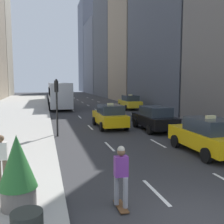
{
  "coord_description": "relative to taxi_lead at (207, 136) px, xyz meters",
  "views": [
    {
      "loc": [
        -3.5,
        -5.26,
        3.46
      ],
      "look_at": [
        1.32,
        13.31,
        1.21
      ],
      "focal_mm": 42.0,
      "sensor_mm": 36.0,
      "label": 1
    }
  ],
  "objects": [
    {
      "name": "planter_with_shrub",
      "position": [
        -8.23,
        -3.78,
        0.27
      ],
      "size": [
        1.0,
        1.0,
        1.95
      ],
      "color": "slate",
      "rests_on": "sidewalk_left"
    },
    {
      "name": "sedan_black_near",
      "position": [
        0.0,
        6.23,
        -0.01
      ],
      "size": [
        2.02,
        4.5,
        1.72
      ],
      "color": "black",
      "rests_on": "ground"
    },
    {
      "name": "taxi_third",
      "position": [
        2.8,
        20.09,
        0.0
      ],
      "size": [
        2.02,
        4.4,
        1.87
      ],
      "color": "yellow",
      "rests_on": "ground"
    },
    {
      "name": "building_row_right",
      "position": [
        8.0,
        38.15,
        12.83
      ],
      "size": [
        6.0,
        92.42,
        37.44
      ],
      "color": "slate",
      "rests_on": "ground"
    },
    {
      "name": "taxi_second",
      "position": [
        -2.8,
        8.03,
        0.0
      ],
      "size": [
        2.02,
        4.4,
        1.87
      ],
      "color": "yellow",
      "rests_on": "ground"
    },
    {
      "name": "taxi_lead",
      "position": [
        0.0,
        0.0,
        0.0
      ],
      "size": [
        2.02,
        4.4,
        1.87
      ],
      "color": "yellow",
      "rests_on": "ground"
    },
    {
      "name": "skateboarder",
      "position": [
        -5.55,
        -4.22,
        0.08
      ],
      "size": [
        0.36,
        0.8,
        1.75
      ],
      "color": "brown",
      "rests_on": "ground"
    },
    {
      "name": "pedestrian_near_curb",
      "position": [
        -8.86,
        -2.15,
        0.19
      ],
      "size": [
        0.36,
        0.22,
        1.65
      ],
      "color": "brown",
      "rests_on": "sidewalk_left"
    },
    {
      "name": "sidewalk_left",
      "position": [
        -11.0,
        21.5,
        -0.81
      ],
      "size": [
        8.0,
        66.0,
        0.15
      ],
      "primitive_type": "cube",
      "color": "#ADAAA3",
      "rests_on": "ground"
    },
    {
      "name": "city_bus",
      "position": [
        -5.61,
        24.32,
        0.91
      ],
      "size": [
        2.8,
        11.61,
        3.25
      ],
      "color": "#B7BCC1",
      "rests_on": "ground"
    },
    {
      "name": "lane_markings",
      "position": [
        -1.4,
        17.5,
        -0.87
      ],
      "size": [
        5.72,
        56.0,
        0.01
      ],
      "color": "white",
      "rests_on": "ground"
    },
    {
      "name": "traffic_light_pole",
      "position": [
        -6.75,
        5.95,
        1.53
      ],
      "size": [
        0.24,
        0.42,
        3.6
      ],
      "color": "black",
      "rests_on": "ground"
    }
  ]
}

